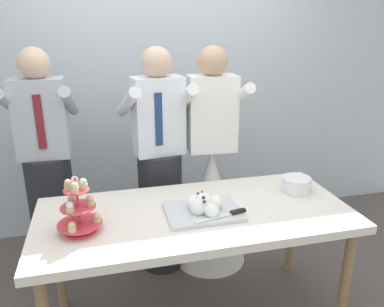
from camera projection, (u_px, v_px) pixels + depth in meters
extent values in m
cube|color=silver|center=(154.00, 66.00, 3.25)|extent=(5.20, 0.10, 2.90)
cube|color=silver|center=(195.00, 215.00, 2.18)|extent=(1.80, 0.80, 0.05)
cylinder|color=olive|center=(345.00, 283.00, 2.21)|extent=(0.06, 0.06, 0.72)
cylinder|color=olive|center=(58.00, 261.00, 2.41)|extent=(0.06, 0.06, 0.72)
cylinder|color=olive|center=(292.00, 229.00, 2.79)|extent=(0.06, 0.06, 0.72)
cylinder|color=#D83F4C|center=(81.00, 230.00, 1.97)|extent=(0.17, 0.17, 0.01)
cylinder|color=#D83F4C|center=(78.00, 205.00, 1.92)|extent=(0.01, 0.01, 0.31)
cylinder|color=#D83F4C|center=(80.00, 224.00, 1.95)|extent=(0.23, 0.23, 0.01)
cylinder|color=#D1B784|center=(97.00, 219.00, 1.96)|extent=(0.04, 0.04, 0.03)
sphere|color=#D6B27A|center=(96.00, 215.00, 1.95)|extent=(0.04, 0.04, 0.04)
cylinder|color=#D1B784|center=(73.00, 214.00, 2.01)|extent=(0.04, 0.04, 0.03)
sphere|color=white|center=(73.00, 210.00, 2.00)|extent=(0.04, 0.04, 0.04)
cylinder|color=#D1B784|center=(72.00, 229.00, 1.87)|extent=(0.04, 0.04, 0.03)
sphere|color=#D6B27A|center=(72.00, 225.00, 1.86)|extent=(0.04, 0.04, 0.04)
cylinder|color=#D83F4C|center=(78.00, 207.00, 1.92)|extent=(0.18, 0.18, 0.01)
cylinder|color=#D1B784|center=(90.00, 203.00, 1.93)|extent=(0.04, 0.04, 0.03)
sphere|color=#D6B27A|center=(90.00, 198.00, 1.92)|extent=(0.04, 0.04, 0.04)
cylinder|color=#D1B784|center=(71.00, 200.00, 1.96)|extent=(0.04, 0.04, 0.03)
sphere|color=white|center=(71.00, 196.00, 1.95)|extent=(0.04, 0.04, 0.04)
cylinder|color=#D1B784|center=(70.00, 209.00, 1.86)|extent=(0.04, 0.04, 0.03)
sphere|color=white|center=(70.00, 205.00, 1.85)|extent=(0.04, 0.04, 0.04)
cylinder|color=#D83F4C|center=(76.00, 190.00, 1.89)|extent=(0.13, 0.13, 0.01)
cylinder|color=#D1B784|center=(84.00, 186.00, 1.89)|extent=(0.04, 0.04, 0.03)
sphere|color=beige|center=(83.00, 182.00, 1.89)|extent=(0.04, 0.04, 0.04)
cylinder|color=#D1B784|center=(75.00, 184.00, 1.92)|extent=(0.04, 0.04, 0.03)
sphere|color=#EAB7C6|center=(75.00, 180.00, 1.91)|extent=(0.04, 0.04, 0.04)
cylinder|color=#D1B784|center=(68.00, 187.00, 1.88)|extent=(0.04, 0.04, 0.03)
sphere|color=#D6B27A|center=(68.00, 183.00, 1.87)|extent=(0.04, 0.04, 0.04)
cylinder|color=#D1B784|center=(75.00, 190.00, 1.85)|extent=(0.04, 0.04, 0.03)
sphere|color=beige|center=(74.00, 185.00, 1.84)|extent=(0.04, 0.04, 0.04)
cube|color=silver|center=(203.00, 212.00, 2.15)|extent=(0.42, 0.31, 0.02)
sphere|color=white|center=(215.00, 203.00, 2.15)|extent=(0.09, 0.09, 0.09)
sphere|color=white|center=(203.00, 202.00, 2.18)|extent=(0.08, 0.08, 0.08)
sphere|color=white|center=(194.00, 203.00, 2.15)|extent=(0.09, 0.09, 0.09)
sphere|color=white|center=(198.00, 207.00, 2.10)|extent=(0.10, 0.10, 0.10)
sphere|color=white|center=(212.00, 211.00, 2.07)|extent=(0.08, 0.08, 0.08)
sphere|color=white|center=(203.00, 203.00, 2.13)|extent=(0.11, 0.11, 0.11)
sphere|color=#2D1938|center=(204.00, 198.00, 2.08)|extent=(0.02, 0.02, 0.02)
sphere|color=#2D1938|center=(204.00, 198.00, 2.11)|extent=(0.02, 0.02, 0.02)
sphere|color=#DB474C|center=(204.00, 195.00, 2.14)|extent=(0.02, 0.02, 0.02)
sphere|color=#2D1938|center=(198.00, 194.00, 2.14)|extent=(0.02, 0.02, 0.02)
sphere|color=#DB474C|center=(202.00, 192.00, 2.18)|extent=(0.02, 0.02, 0.02)
sphere|color=#2D1938|center=(204.00, 202.00, 2.06)|extent=(0.02, 0.02, 0.02)
cube|color=silver|center=(214.00, 218.00, 2.04)|extent=(0.23, 0.07, 0.00)
cube|color=black|center=(238.00, 211.00, 2.10)|extent=(0.09, 0.04, 0.02)
cylinder|color=white|center=(296.00, 191.00, 2.43)|extent=(0.18, 0.18, 0.01)
cylinder|color=white|center=(296.00, 189.00, 2.42)|extent=(0.18, 0.18, 0.01)
cylinder|color=white|center=(296.00, 188.00, 2.42)|extent=(0.18, 0.18, 0.01)
cylinder|color=white|center=(297.00, 186.00, 2.42)|extent=(0.18, 0.18, 0.01)
cylinder|color=white|center=(296.00, 185.00, 2.41)|extent=(0.18, 0.18, 0.01)
cylinder|color=white|center=(297.00, 183.00, 2.41)|extent=(0.18, 0.18, 0.01)
cylinder|color=white|center=(297.00, 181.00, 2.41)|extent=(0.18, 0.18, 0.01)
cylinder|color=white|center=(296.00, 180.00, 2.41)|extent=(0.18, 0.18, 0.01)
cylinder|color=white|center=(297.00, 178.00, 2.40)|extent=(0.18, 0.18, 0.01)
cylinder|color=#232328|center=(161.00, 210.00, 2.86)|extent=(0.32, 0.32, 0.92)
cube|color=white|center=(158.00, 116.00, 2.62)|extent=(0.36, 0.24, 0.54)
sphere|color=#D8B293|center=(157.00, 62.00, 2.50)|extent=(0.21, 0.21, 0.21)
cylinder|color=white|center=(128.00, 103.00, 2.52)|extent=(0.14, 0.49, 0.28)
cylinder|color=white|center=(182.00, 99.00, 2.65)|extent=(0.14, 0.49, 0.28)
cube|color=navy|center=(159.00, 120.00, 2.52)|extent=(0.05, 0.02, 0.36)
cone|color=white|center=(210.00, 206.00, 2.93)|extent=(0.56, 0.56, 0.92)
cube|color=white|center=(212.00, 114.00, 2.69)|extent=(0.35, 0.22, 0.54)
sphere|color=tan|center=(213.00, 61.00, 2.57)|extent=(0.21, 0.21, 0.21)
cylinder|color=white|center=(186.00, 100.00, 2.62)|extent=(0.10, 0.49, 0.28)
cylinder|color=white|center=(239.00, 98.00, 2.69)|extent=(0.10, 0.49, 0.28)
cylinder|color=#232328|center=(54.00, 215.00, 2.79)|extent=(0.32, 0.32, 0.92)
cube|color=#B2B7BC|center=(41.00, 119.00, 2.55)|extent=(0.35, 0.21, 0.54)
sphere|color=#D8B293|center=(34.00, 63.00, 2.43)|extent=(0.21, 0.21, 0.21)
cylinder|color=#B2B7BC|center=(9.00, 104.00, 2.48)|extent=(0.09, 0.49, 0.28)
cylinder|color=#B2B7BC|center=(69.00, 102.00, 2.55)|extent=(0.09, 0.49, 0.28)
cube|color=maroon|center=(40.00, 122.00, 2.45)|extent=(0.05, 0.01, 0.36)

